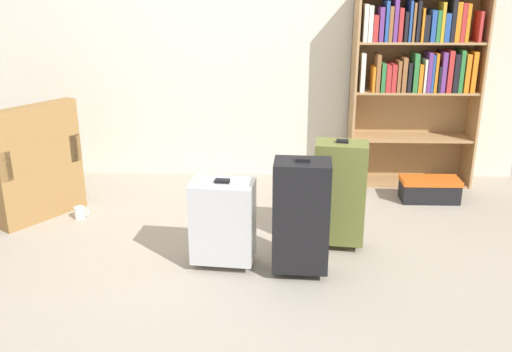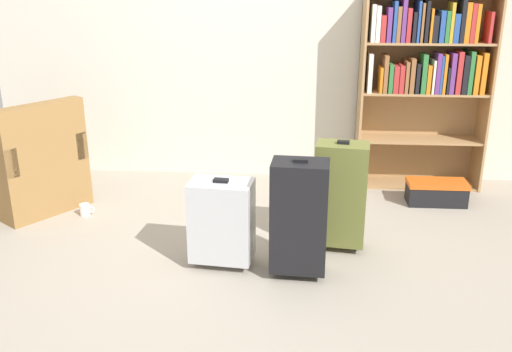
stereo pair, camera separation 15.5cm
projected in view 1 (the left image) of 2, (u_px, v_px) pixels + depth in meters
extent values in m
plane|color=#9E9384|center=(241.00, 265.00, 3.75)|extent=(8.63, 8.63, 0.00)
cube|color=beige|center=(251.00, 36.00, 5.08)|extent=(4.93, 0.10, 2.60)
cube|color=#A87F51|center=(353.00, 92.00, 4.98)|extent=(0.02, 0.33, 1.69)
cube|color=#A87F51|center=(476.00, 92.00, 4.95)|extent=(0.02, 0.33, 1.69)
cube|color=#A87F51|center=(410.00, 89.00, 5.11)|extent=(1.09, 0.02, 1.69)
cube|color=#A87F51|center=(406.00, 181.00, 5.24)|extent=(1.05, 0.31, 0.02)
cube|color=#A87F51|center=(410.00, 137.00, 5.10)|extent=(1.05, 0.31, 0.02)
cube|color=#A87F51|center=(414.00, 91.00, 4.96)|extent=(1.05, 0.31, 0.02)
cube|color=#A87F51|center=(419.00, 42.00, 4.82)|extent=(1.05, 0.31, 0.02)
cube|color=silver|center=(362.00, 72.00, 4.87)|extent=(0.04, 0.20, 0.33)
cube|color=orange|center=(372.00, 78.00, 4.88)|extent=(0.02, 0.19, 0.22)
cube|color=brown|center=(377.00, 72.00, 4.87)|extent=(0.03, 0.22, 0.32)
cube|color=#2D7238|center=(381.00, 76.00, 4.89)|extent=(0.03, 0.23, 0.24)
cube|color=#B22D2D|center=(387.00, 77.00, 4.89)|extent=(0.04, 0.23, 0.23)
cube|color=#B22D2D|center=(392.00, 77.00, 4.89)|extent=(0.04, 0.23, 0.24)
cube|color=brown|center=(397.00, 75.00, 4.88)|extent=(0.03, 0.23, 0.27)
cube|color=brown|center=(402.00, 74.00, 4.87)|extent=(0.04, 0.22, 0.29)
cube|color=black|center=(407.00, 76.00, 4.90)|extent=(0.03, 0.28, 0.25)
cube|color=#2D7238|center=(414.00, 72.00, 4.86)|extent=(0.04, 0.20, 0.33)
cube|color=orange|center=(417.00, 76.00, 4.90)|extent=(0.03, 0.28, 0.24)
cube|color=silver|center=(423.00, 75.00, 4.85)|extent=(0.02, 0.18, 0.28)
cube|color=#66337F|center=(427.00, 71.00, 4.85)|extent=(0.03, 0.21, 0.34)
cube|color=#264C99|center=(431.00, 73.00, 4.84)|extent=(0.02, 0.18, 0.32)
cube|color=orange|center=(434.00, 72.00, 4.84)|extent=(0.02, 0.19, 0.33)
cube|color=black|center=(436.00, 77.00, 4.90)|extent=(0.02, 0.27, 0.22)
cube|color=#66337F|center=(441.00, 71.00, 4.87)|extent=(0.04, 0.24, 0.34)
cube|color=#B22D2D|center=(447.00, 71.00, 4.84)|extent=(0.04, 0.21, 0.35)
cube|color=black|center=(452.00, 72.00, 4.88)|extent=(0.04, 0.27, 0.32)
cube|color=#2D7238|center=(458.00, 70.00, 4.87)|extent=(0.04, 0.26, 0.35)
cube|color=orange|center=(464.00, 72.00, 4.85)|extent=(0.04, 0.21, 0.32)
cube|color=orange|center=(471.00, 71.00, 4.84)|extent=(0.04, 0.21, 0.34)
cube|color=silver|center=(364.00, 22.00, 4.74)|extent=(0.03, 0.21, 0.30)
cube|color=silver|center=(369.00, 23.00, 4.76)|extent=(0.04, 0.27, 0.29)
cube|color=#B22D2D|center=(374.00, 28.00, 4.74)|extent=(0.04, 0.19, 0.22)
cube|color=#66337F|center=(380.00, 24.00, 4.74)|extent=(0.04, 0.22, 0.28)
cube|color=#264C99|center=(385.00, 21.00, 4.74)|extent=(0.03, 0.24, 0.33)
cube|color=brown|center=(389.00, 24.00, 4.73)|extent=(0.03, 0.21, 0.29)
cube|color=#66337F|center=(394.00, 20.00, 4.72)|extent=(0.03, 0.21, 0.34)
cube|color=#B22D2D|center=(398.00, 24.00, 4.76)|extent=(0.03, 0.26, 0.27)
cube|color=black|center=(403.00, 26.00, 4.77)|extent=(0.03, 0.28, 0.24)
cube|color=#264C99|center=(408.00, 21.00, 4.73)|extent=(0.02, 0.24, 0.33)
cube|color=brown|center=(412.00, 22.00, 4.71)|extent=(0.02, 0.20, 0.31)
cube|color=black|center=(416.00, 21.00, 4.73)|extent=(0.03, 0.23, 0.33)
cube|color=orange|center=(421.00, 25.00, 4.72)|extent=(0.02, 0.20, 0.27)
cube|color=black|center=(424.00, 28.00, 4.73)|extent=(0.04, 0.20, 0.22)
cube|color=#264C99|center=(431.00, 26.00, 4.73)|extent=(0.04, 0.21, 0.25)
cube|color=#2D7238|center=(435.00, 25.00, 4.75)|extent=(0.03, 0.26, 0.25)
cube|color=gold|center=(440.00, 22.00, 4.71)|extent=(0.03, 0.20, 0.32)
cube|color=#264C99|center=(444.00, 27.00, 4.75)|extent=(0.04, 0.25, 0.23)
cube|color=black|center=(451.00, 20.00, 4.69)|extent=(0.03, 0.18, 0.35)
cube|color=orange|center=(455.00, 22.00, 4.70)|extent=(0.04, 0.20, 0.32)
cube|color=#B22D2D|center=(460.00, 22.00, 4.71)|extent=(0.04, 0.21, 0.31)
cube|color=orange|center=(464.00, 22.00, 4.73)|extent=(0.03, 0.24, 0.31)
cube|color=#B22D2D|center=(478.00, 26.00, 4.70)|extent=(0.02, 0.19, 0.25)
cube|color=olive|center=(22.00, 186.00, 4.59)|extent=(0.98, 0.98, 0.40)
cube|color=tan|center=(18.00, 158.00, 4.51)|extent=(0.76, 0.74, 0.08)
cube|color=olive|center=(35.00, 138.00, 4.27)|extent=(0.50, 0.64, 0.50)
cube|color=olive|center=(50.00, 141.00, 4.71)|extent=(0.63, 0.49, 0.22)
cylinder|color=white|center=(80.00, 213.00, 4.45)|extent=(0.08, 0.08, 0.10)
torus|color=white|center=(86.00, 212.00, 4.45)|extent=(0.06, 0.01, 0.06)
cube|color=black|center=(429.00, 191.00, 4.79)|extent=(0.48, 0.22, 0.18)
cube|color=#D85919|center=(430.00, 181.00, 4.76)|extent=(0.49, 0.23, 0.04)
cube|color=black|center=(301.00, 216.00, 3.51)|extent=(0.36, 0.26, 0.71)
cube|color=black|center=(303.00, 160.00, 3.38)|extent=(0.09, 0.05, 0.02)
cylinder|color=black|center=(281.00, 269.00, 3.64)|extent=(0.05, 0.05, 0.05)
cylinder|color=black|center=(319.00, 271.00, 3.62)|extent=(0.05, 0.05, 0.05)
cube|color=#B7BABF|center=(223.00, 221.00, 3.64)|extent=(0.42, 0.30, 0.53)
cube|color=black|center=(222.00, 181.00, 3.55)|extent=(0.10, 0.06, 0.02)
cylinder|color=black|center=(203.00, 260.00, 3.76)|extent=(0.05, 0.05, 0.05)
cylinder|color=black|center=(245.00, 263.00, 3.72)|extent=(0.05, 0.05, 0.05)
cube|color=brown|center=(340.00, 192.00, 3.88)|extent=(0.38, 0.27, 0.71)
cube|color=black|center=(342.00, 141.00, 3.75)|extent=(0.09, 0.05, 0.02)
cylinder|color=black|center=(320.00, 241.00, 4.02)|extent=(0.06, 0.06, 0.05)
cylinder|color=black|center=(355.00, 244.00, 3.98)|extent=(0.06, 0.06, 0.05)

